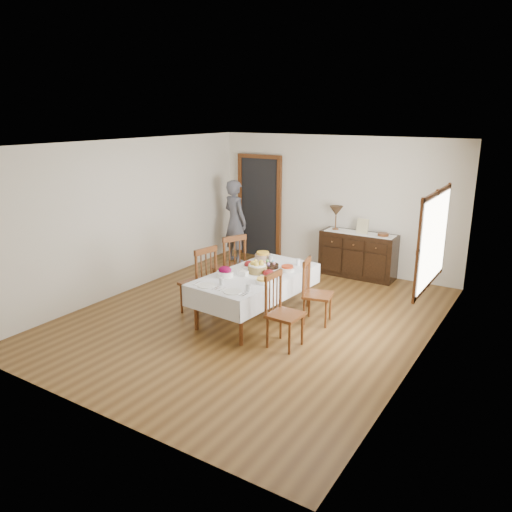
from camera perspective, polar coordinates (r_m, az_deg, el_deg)
The scene contains 26 objects.
ground at distance 7.70m, azimuth -0.40°, elevation -6.98°, with size 6.00×6.00×0.00m, color brown.
room_shell at distance 7.64m, azimuth 0.36°, elevation 5.72°, with size 5.02×6.02×2.65m.
dining_table at distance 7.47m, azimuth -0.05°, elevation -2.65°, with size 1.21×2.13×0.71m.
chair_left_near at distance 7.68m, azimuth -6.41°, elevation -2.75°, with size 0.53×0.53×1.09m.
chair_left_far at distance 8.32m, azimuth -2.96°, elevation -1.11°, with size 0.61×0.61×1.10m.
chair_right_near at distance 6.64m, azimuth 2.97°, elevation -6.17°, with size 0.43×0.43×1.00m.
chair_right_far at distance 7.40m, azimuth 6.72°, elevation -4.00°, with size 0.48×0.48×0.97m.
sideboard at distance 9.61m, azimuth 11.56°, elevation 0.14°, with size 1.42×0.52×0.85m.
person at distance 10.26m, azimuth -2.40°, elevation 4.28°, with size 0.57×0.36×1.82m, color #50515D.
bread_basket at distance 7.45m, azimuth 0.15°, elevation -1.35°, with size 0.29×0.29×0.19m.
egg_basket at distance 7.71m, azimuth 1.55°, elevation -1.08°, with size 0.29×0.29×0.11m.
ham_platter_a at distance 7.75m, azimuth -0.70°, elevation -1.01°, with size 0.28×0.28×0.11m.
ham_platter_b at distance 7.33m, azimuth 1.48°, elevation -2.05°, with size 0.27×0.27×0.11m.
beet_bowl at distance 7.29m, azimuth -3.56°, elevation -1.86°, with size 0.24×0.24×0.16m.
carrot_bowl at distance 7.56m, azimuth 3.61°, elevation -1.44°, with size 0.22×0.22×0.09m.
pineapple_bowl at distance 8.12m, azimuth 0.78°, elevation -0.01°, with size 0.26×0.26×0.13m.
casserole_dish at distance 7.03m, azimuth 0.89°, elevation -2.83°, with size 0.23×0.23×0.07m.
butter_dish at distance 7.35m, azimuth -1.49°, elevation -1.98°, with size 0.15×0.10×0.07m.
setting_left at distance 6.96m, azimuth -5.14°, elevation -3.21°, with size 0.43×0.31×0.10m.
setting_right at distance 6.70m, azimuth -2.12°, elevation -3.92°, with size 0.43×0.31×0.10m.
glass_far_a at distance 8.00m, azimuth 1.72°, elevation -0.32°, with size 0.07×0.07×0.10m.
glass_far_b at distance 7.83m, azimuth 4.84°, elevation -0.71°, with size 0.06×0.06×0.11m.
runner at distance 9.47m, azimuth 11.78°, elevation 2.57°, with size 1.30×0.35×0.01m.
table_lamp at distance 9.60m, azimuth 9.15°, elevation 5.04°, with size 0.26×0.26×0.46m.
picture_frame at distance 9.43m, azimuth 12.08°, elevation 3.34°, with size 0.22×0.08×0.28m.
deco_bowl at distance 9.33m, azimuth 14.33°, elevation 2.36°, with size 0.20×0.20×0.06m.
Camera 1 is at (3.81, -5.96, 3.04)m, focal length 35.00 mm.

